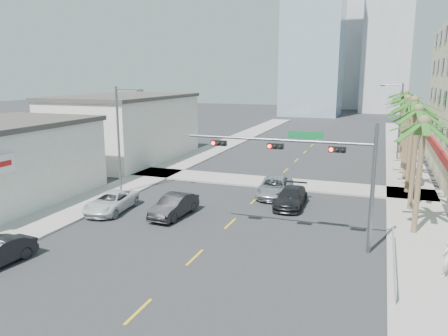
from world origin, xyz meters
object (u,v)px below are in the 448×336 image
(car_lane_center, at_px, (274,187))
(pedestrian, at_px, (447,259))
(car_parked_far, at_px, (111,202))
(car_lane_right, at_px, (291,197))
(traffic_signal_mast, at_px, (315,162))
(car_lane_left, at_px, (174,206))

(car_lane_center, relative_size, pedestrian, 2.92)
(car_parked_far, xyz_separation_m, car_lane_right, (12.26, 5.73, 0.01))
(pedestrian, bearing_deg, car_lane_center, -90.68)
(traffic_signal_mast, height_order, car_parked_far, traffic_signal_mast)
(car_lane_right, bearing_deg, car_parked_far, -156.31)
(car_parked_far, distance_m, car_lane_center, 13.23)
(car_parked_far, bearing_deg, car_lane_center, 32.87)
(car_parked_far, distance_m, car_lane_right, 13.53)
(traffic_signal_mast, distance_m, pedestrian, 8.27)
(car_lane_center, relative_size, car_lane_right, 1.09)
(car_lane_right, distance_m, pedestrian, 13.55)
(car_lane_center, bearing_deg, car_lane_left, -129.64)
(car_lane_left, distance_m, pedestrian, 17.53)
(traffic_signal_mast, xyz_separation_m, car_lane_left, (-10.06, 2.16, -4.28))
(car_lane_center, height_order, pedestrian, pedestrian)
(traffic_signal_mast, height_order, car_lane_left, traffic_signal_mast)
(car_lane_center, xyz_separation_m, pedestrian, (11.52, -11.99, 0.33))
(traffic_signal_mast, xyz_separation_m, car_lane_center, (-4.59, 9.83, -4.30))
(traffic_signal_mast, bearing_deg, pedestrian, -17.34)
(car_lane_center, distance_m, car_lane_right, 3.11)
(car_lane_right, relative_size, pedestrian, 2.69)
(car_lane_left, bearing_deg, car_parked_far, -169.86)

